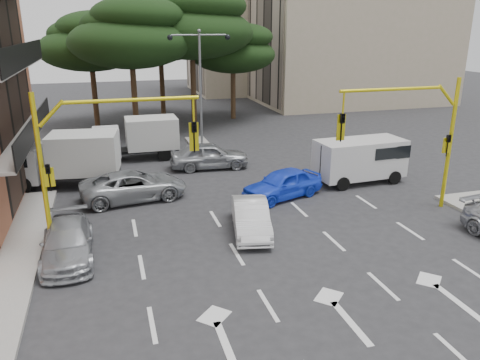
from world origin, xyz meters
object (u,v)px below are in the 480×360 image
object	(u,v)px
van_white	(359,161)
car_silver_cross_b	(209,155)
signal_mast_left	(93,150)
car_blue_compact	(283,184)
box_truck_b	(137,139)
car_white_hatch	(251,217)
car_silver_cross_a	(134,186)
street_lamp_center	(200,68)
box_truck_a	(64,160)
car_silver_wagon	(67,242)
signal_mast_right	(418,128)

from	to	relation	value
van_white	car_silver_cross_b	bearing A→B (deg)	-126.10
signal_mast_left	van_white	bearing A→B (deg)	18.18
car_blue_compact	box_truck_b	distance (m)	11.21
signal_mast_left	car_white_hatch	size ratio (longest dim) A/B	1.51
car_silver_cross_a	signal_mast_left	bearing A→B (deg)	155.08
street_lamp_center	box_truck_b	xyz separation A→B (m)	(-4.50, -1.54, -4.12)
box_truck_a	van_white	bearing A→B (deg)	-95.92
box_truck_b	car_blue_compact	bearing A→B (deg)	-145.88
car_blue_compact	car_silver_cross_a	bearing A→B (deg)	-123.61
car_silver_wagon	van_white	bearing A→B (deg)	17.56
signal_mast_left	car_silver_cross_b	bearing A→B (deg)	55.71
car_blue_compact	car_silver_cross_b	xyz separation A→B (m)	(-2.37, 5.94, 0.07)
car_silver_wagon	car_silver_cross_b	size ratio (longest dim) A/B	0.95
car_silver_cross_a	box_truck_a	distance (m)	4.59
car_silver_cross_b	car_silver_cross_a	bearing A→B (deg)	136.23
car_silver_cross_a	car_silver_cross_b	size ratio (longest dim) A/B	1.10
car_blue_compact	car_silver_cross_b	bearing A→B (deg)	-177.71
signal_mast_right	car_white_hatch	bearing A→B (deg)	-178.21
car_white_hatch	car_blue_compact	distance (m)	4.42
car_silver_cross_b	signal_mast_right	bearing A→B (deg)	-136.69
car_blue_compact	box_truck_a	distance (m)	11.48
car_silver_wagon	car_silver_cross_b	bearing A→B (deg)	51.36
car_blue_compact	box_truck_b	xyz separation A→B (m)	(-6.32, 9.24, 0.59)
signal_mast_left	van_white	size ratio (longest dim) A/B	1.26
signal_mast_right	box_truck_a	xyz separation A→B (m)	(-15.35, 8.11, -2.48)
box_truck_a	box_truck_b	distance (m)	5.96
car_white_hatch	car_blue_compact	xyz separation A→B (m)	(2.73, 3.47, 0.06)
car_silver_cross_b	box_truck_a	bearing A→B (deg)	102.20
car_silver_wagon	car_blue_compact	bearing A→B (deg)	19.90
signal_mast_right	van_white	distance (m)	5.20
street_lamp_center	car_white_hatch	bearing A→B (deg)	-93.62
car_white_hatch	box_truck_a	xyz separation A→B (m)	(-7.64, 8.35, 0.75)
car_silver_cross_a	car_silver_cross_b	xyz separation A→B (m)	(4.68, 4.17, 0.08)
signal_mast_left	car_blue_compact	bearing A→B (deg)	20.54
signal_mast_left	car_blue_compact	world-z (taller)	signal_mast_left
car_silver_cross_b	car_blue_compact	bearing A→B (deg)	-153.63
car_white_hatch	car_silver_wagon	world-z (taller)	car_white_hatch
signal_mast_right	box_truck_a	world-z (taller)	signal_mast_right
car_silver_wagon	box_truck_a	xyz separation A→B (m)	(-0.55, 8.67, 0.77)
box_truck_b	car_white_hatch	bearing A→B (deg)	-164.47
box_truck_a	box_truck_b	xyz separation A→B (m)	(4.05, 4.37, -0.10)
car_white_hatch	car_blue_compact	size ratio (longest dim) A/B	0.94
car_white_hatch	car_silver_wagon	size ratio (longest dim) A/B	0.91
car_silver_cross_b	van_white	distance (m)	8.68
signal_mast_right	car_blue_compact	bearing A→B (deg)	147.02
box_truck_b	box_truck_a	bearing A→B (deg)	136.91
signal_mast_left	box_truck_b	bearing A→B (deg)	79.53
signal_mast_left	car_blue_compact	xyz separation A→B (m)	(8.63, 3.23, -3.17)
signal_mast_left	car_silver_cross_a	world-z (taller)	signal_mast_left
street_lamp_center	box_truck_a	distance (m)	11.14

